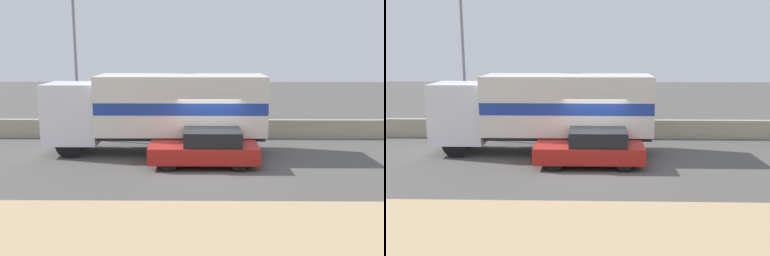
% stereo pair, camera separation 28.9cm
% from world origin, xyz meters
% --- Properties ---
extents(ground_plane, '(80.00, 80.00, 0.00)m').
position_xyz_m(ground_plane, '(0.00, 0.00, 0.00)').
color(ground_plane, '#514F4C').
extents(dirt_shoulder_foreground, '(60.00, 4.57, 0.04)m').
position_xyz_m(dirt_shoulder_foreground, '(0.00, -5.84, 0.02)').
color(dirt_shoulder_foreground, tan).
rests_on(dirt_shoulder_foreground, ground_plane).
extents(stone_wall_backdrop, '(60.00, 0.35, 0.93)m').
position_xyz_m(stone_wall_backdrop, '(0.00, 5.55, 0.47)').
color(stone_wall_backdrop, '#A39984').
rests_on(stone_wall_backdrop, ground_plane).
extents(street_lamp, '(0.56, 0.28, 7.56)m').
position_xyz_m(street_lamp, '(-6.33, 5.08, 4.34)').
color(street_lamp, slate).
rests_on(street_lamp, ground_plane).
extents(box_truck, '(9.28, 2.58, 3.36)m').
position_xyz_m(box_truck, '(-2.01, 2.50, 1.96)').
color(box_truck, silver).
rests_on(box_truck, ground_plane).
extents(car_hatchback, '(4.18, 1.79, 1.42)m').
position_xyz_m(car_hatchback, '(-0.13, 0.39, 0.70)').
color(car_hatchback, '#B21E19').
rests_on(car_hatchback, ground_plane).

